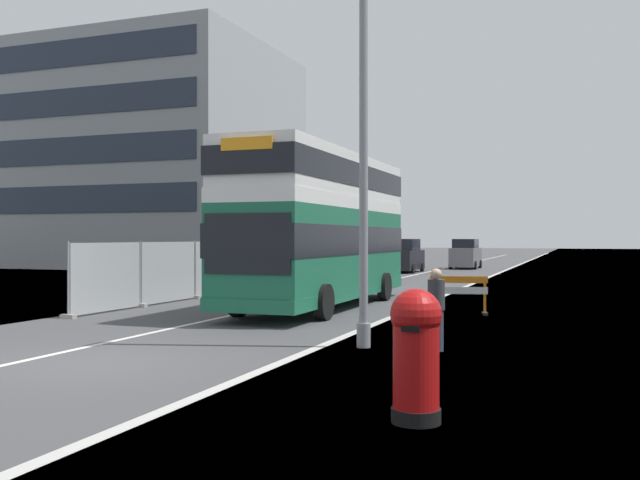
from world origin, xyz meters
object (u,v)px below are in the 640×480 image
(red_pillar_postbox, at_px, (416,349))
(car_receding_far, at_px, (466,255))
(roadworks_barrier, at_px, (459,291))
(pedestrian_at_kerb, at_px, (436,310))
(lamppost_foreground, at_px, (364,124))
(car_receding_mid, at_px, (404,257))
(double_decker_bus, at_px, (322,226))
(car_oncoming_near, at_px, (373,260))

(red_pillar_postbox, height_order, car_receding_far, car_receding_far)
(roadworks_barrier, bearing_deg, pedestrian_at_kerb, -84.17)
(lamppost_foreground, distance_m, red_pillar_postbox, 6.99)
(lamppost_foreground, bearing_deg, car_receding_mid, 102.39)
(double_decker_bus, relative_size, car_receding_mid, 2.57)
(roadworks_barrier, distance_m, car_receding_far, 31.19)
(lamppost_foreground, distance_m, pedestrian_at_kerb, 4.06)
(red_pillar_postbox, bearing_deg, pedestrian_at_kerb, 98.78)
(red_pillar_postbox, distance_m, roadworks_barrier, 12.37)
(lamppost_foreground, distance_m, car_receding_far, 38.03)
(roadworks_barrier, bearing_deg, lamppost_foreground, -96.73)
(lamppost_foreground, xyz_separation_m, pedestrian_at_kerb, (1.50, 0.06, -3.78))
(car_receding_far, bearing_deg, red_pillar_postbox, -81.78)
(red_pillar_postbox, distance_m, car_receding_far, 43.55)
(double_decker_bus, distance_m, red_pillar_postbox, 14.45)
(roadworks_barrier, relative_size, pedestrian_at_kerb, 1.03)
(roadworks_barrier, relative_size, car_oncoming_near, 0.37)
(car_receding_far, bearing_deg, lamppost_foreground, -84.12)
(car_receding_mid, bearing_deg, car_receding_far, 66.90)
(lamppost_foreground, distance_m, roadworks_barrier, 7.90)
(double_decker_bus, distance_m, lamppost_foreground, 8.66)
(double_decker_bus, relative_size, roadworks_barrier, 6.59)
(roadworks_barrier, bearing_deg, car_receding_mid, 107.52)
(car_receding_mid, bearing_deg, pedestrian_at_kerb, -74.96)
(car_oncoming_near, bearing_deg, pedestrian_at_kerb, -70.51)
(red_pillar_postbox, relative_size, roadworks_barrier, 0.97)
(red_pillar_postbox, bearing_deg, car_receding_far, 98.22)
(lamppost_foreground, relative_size, car_receding_mid, 2.23)
(car_oncoming_near, relative_size, car_receding_far, 1.11)
(roadworks_barrier, xyz_separation_m, pedestrian_at_kerb, (0.69, -6.77, 0.11))
(pedestrian_at_kerb, bearing_deg, car_receding_mid, 105.04)
(car_receding_far, relative_size, pedestrian_at_kerb, 2.49)
(roadworks_barrier, distance_m, car_oncoming_near, 16.80)
(double_decker_bus, relative_size, lamppost_foreground, 1.15)
(lamppost_foreground, distance_m, car_oncoming_near, 23.21)
(lamppost_foreground, bearing_deg, roadworks_barrier, 83.27)
(double_decker_bus, distance_m, car_receding_far, 30.16)
(red_pillar_postbox, relative_size, car_receding_mid, 0.38)
(double_decker_bus, height_order, lamppost_foreground, lamppost_foreground)
(lamppost_foreground, height_order, roadworks_barrier, lamppost_foreground)
(car_oncoming_near, bearing_deg, double_decker_bus, -80.07)
(red_pillar_postbox, bearing_deg, car_receding_mid, 104.11)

